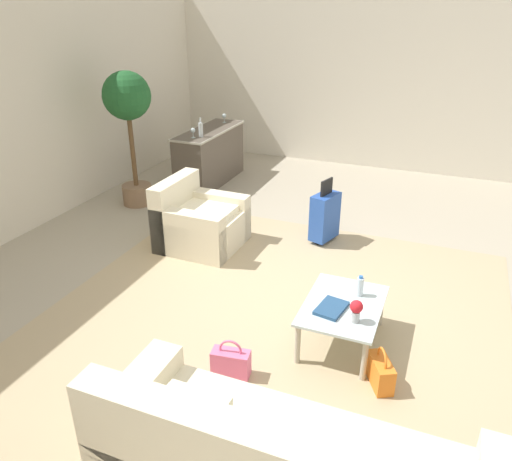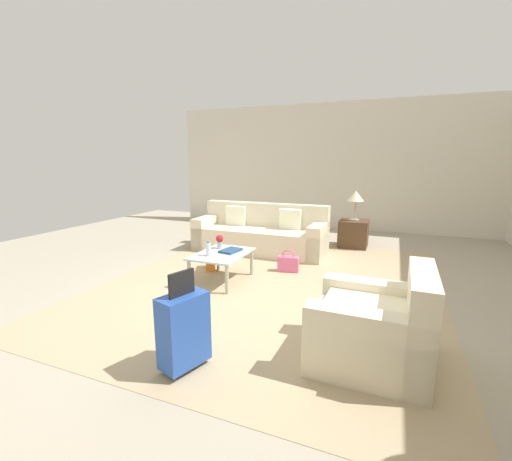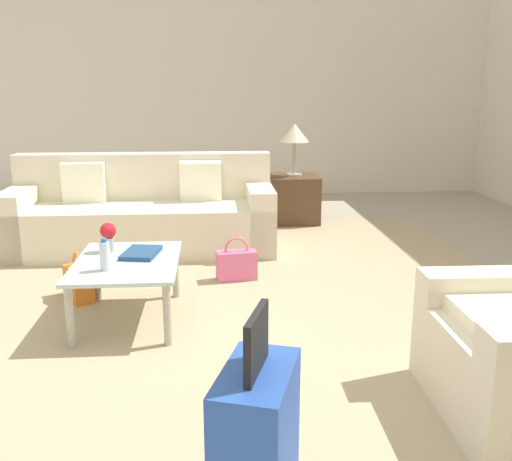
# 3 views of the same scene
# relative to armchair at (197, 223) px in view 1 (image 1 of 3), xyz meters

# --- Properties ---
(ground_plane) EXTENTS (12.00, 12.00, 0.00)m
(ground_plane) POSITION_rel_armchair_xyz_m (-0.90, -1.67, -0.29)
(ground_plane) COLOR #A89E89
(wall_right) EXTENTS (0.12, 8.00, 3.10)m
(wall_right) POSITION_rel_armchair_xyz_m (4.16, -1.67, 1.26)
(wall_right) COLOR silver
(wall_right) RESTS_ON ground
(area_rug) EXTENTS (5.20, 4.40, 0.01)m
(area_rug) POSITION_rel_armchair_xyz_m (-1.50, -1.47, -0.29)
(area_rug) COLOR tan
(area_rug) RESTS_ON ground
(armchair) EXTENTS (0.94, 0.96, 0.85)m
(armchair) POSITION_rel_armchair_xyz_m (0.00, 0.00, 0.00)
(armchair) COLOR beige
(armchair) RESTS_ON ground
(coffee_table) EXTENTS (0.92, 0.67, 0.42)m
(coffee_table) POSITION_rel_armchair_xyz_m (-1.30, -2.17, 0.07)
(coffee_table) COLOR silver
(coffee_table) RESTS_ON ground
(water_bottle) EXTENTS (0.06, 0.06, 0.20)m
(water_bottle) POSITION_rel_armchair_xyz_m (-1.10, -2.27, 0.22)
(water_bottle) COLOR silver
(water_bottle) RESTS_ON coffee_table
(coffee_table_book) EXTENTS (0.35, 0.27, 0.03)m
(coffee_table_book) POSITION_rel_armchair_xyz_m (-1.42, -2.09, 0.14)
(coffee_table_book) COLOR navy
(coffee_table_book) RESTS_ON coffee_table
(flower_vase) EXTENTS (0.11, 0.11, 0.21)m
(flower_vase) POSITION_rel_armchair_xyz_m (-1.52, -2.32, 0.25)
(flower_vase) COLOR #B2B7BC
(flower_vase) RESTS_ON coffee_table
(bar_console) EXTENTS (1.64, 0.57, 0.92)m
(bar_console) POSITION_rel_armchair_xyz_m (2.20, 0.93, 0.18)
(bar_console) COLOR brown
(bar_console) RESTS_ON ground
(wine_glass_leftmost) EXTENTS (0.08, 0.08, 0.15)m
(wine_glass_leftmost) POSITION_rel_armchair_xyz_m (1.64, 0.91, 0.73)
(wine_glass_leftmost) COLOR silver
(wine_glass_leftmost) RESTS_ON bar_console
(wine_glass_left_of_centre) EXTENTS (0.08, 0.08, 0.15)m
(wine_glass_left_of_centre) POSITION_rel_armchair_xyz_m (2.76, 0.91, 0.73)
(wine_glass_left_of_centre) COLOR silver
(wine_glass_left_of_centre) RESTS_ON bar_console
(wine_bottle_clear) EXTENTS (0.07, 0.07, 0.30)m
(wine_bottle_clear) POSITION_rel_armchair_xyz_m (1.73, 0.82, 0.74)
(wine_bottle_clear) COLOR silver
(wine_bottle_clear) RESTS_ON bar_console
(suitcase_blue) EXTENTS (0.45, 0.33, 0.85)m
(suitcase_blue) POSITION_rel_armchair_xyz_m (0.70, -1.47, 0.06)
(suitcase_blue) COLOR #2851AD
(suitcase_blue) RESTS_ON ground
(handbag_pink) EXTENTS (0.19, 0.34, 0.36)m
(handbag_pink) POSITION_rel_armchair_xyz_m (-2.07, -1.42, -0.17)
(handbag_pink) COLOR pink
(handbag_pink) RESTS_ON ground
(handbag_orange) EXTENTS (0.35, 0.28, 0.36)m
(handbag_orange) POSITION_rel_armchair_xyz_m (-1.72, -2.59, -0.17)
(handbag_orange) COLOR orange
(handbag_orange) RESTS_ON ground
(potted_ficus) EXTENTS (0.68, 0.68, 1.98)m
(potted_ficus) POSITION_rel_armchair_xyz_m (0.90, 1.53, 1.11)
(potted_ficus) COLOR #84664C
(potted_ficus) RESTS_ON ground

